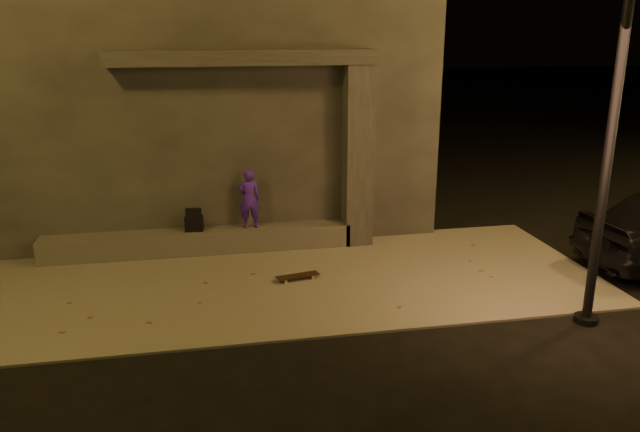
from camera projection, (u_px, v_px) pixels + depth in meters
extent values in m
plane|color=black|center=(306.00, 334.00, 9.14)|extent=(120.00, 120.00, 0.00)
cube|color=slate|center=(287.00, 281.00, 11.01)|extent=(11.00, 4.40, 0.04)
cube|color=#32302D|center=(215.00, 105.00, 14.31)|extent=(9.00, 5.00, 5.20)
cube|color=#595751|center=(199.00, 241.00, 12.31)|extent=(6.00, 0.55, 0.45)
cube|color=#32302D|center=(358.00, 157.00, 12.44)|extent=(0.55, 0.55, 3.60)
cube|color=#32302D|center=(244.00, 57.00, 11.53)|extent=(5.00, 0.70, 0.28)
imported|color=#431BB1|center=(249.00, 199.00, 12.26)|extent=(0.44, 0.29, 1.18)
cube|color=black|center=(194.00, 224.00, 12.19)|extent=(0.37, 0.26, 0.28)
cube|color=black|center=(193.00, 212.00, 12.12)|extent=(0.31, 0.08, 0.20)
cube|color=black|center=(298.00, 276.00, 10.98)|extent=(0.79, 0.35, 0.02)
cylinder|color=tan|center=(310.00, 275.00, 11.16)|extent=(0.06, 0.04, 0.05)
cylinder|color=tan|center=(313.00, 277.00, 11.03)|extent=(0.06, 0.04, 0.05)
cylinder|color=tan|center=(283.00, 279.00, 10.97)|extent=(0.06, 0.04, 0.05)
cylinder|color=tan|center=(286.00, 282.00, 10.84)|extent=(0.06, 0.04, 0.05)
cube|color=#99999E|center=(311.00, 274.00, 11.08)|extent=(0.08, 0.16, 0.02)
cube|color=#99999E|center=(284.00, 279.00, 10.89)|extent=(0.08, 0.16, 0.02)
cylinder|color=black|center=(621.00, 64.00, 8.40)|extent=(0.14, 0.14, 7.67)
cylinder|color=black|center=(586.00, 319.00, 9.49)|extent=(0.36, 0.36, 0.10)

